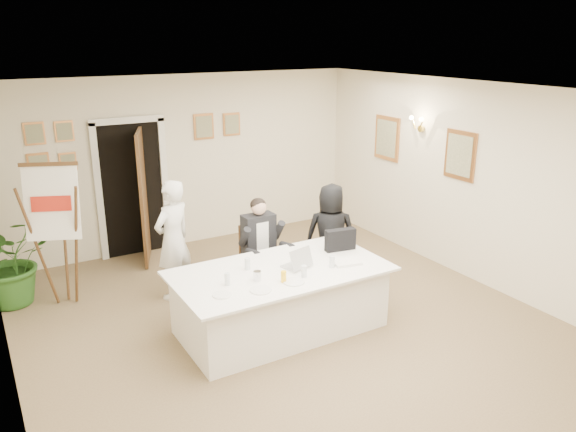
# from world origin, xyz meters

# --- Properties ---
(floor) EXTENTS (7.00, 7.00, 0.00)m
(floor) POSITION_xyz_m (0.00, 0.00, 0.00)
(floor) COLOR brown
(floor) RESTS_ON ground
(ceiling) EXTENTS (6.00, 7.00, 0.02)m
(ceiling) POSITION_xyz_m (0.00, 0.00, 2.80)
(ceiling) COLOR white
(ceiling) RESTS_ON wall_back
(wall_back) EXTENTS (6.00, 0.10, 2.80)m
(wall_back) POSITION_xyz_m (0.00, 3.50, 1.40)
(wall_back) COLOR beige
(wall_back) RESTS_ON floor
(wall_right) EXTENTS (0.10, 7.00, 2.80)m
(wall_right) POSITION_xyz_m (3.00, 0.00, 1.40)
(wall_right) COLOR beige
(wall_right) RESTS_ON floor
(doorway) EXTENTS (1.14, 0.86, 2.20)m
(doorway) POSITION_xyz_m (-0.88, 3.32, 1.04)
(doorway) COLOR black
(doorway) RESTS_ON floor
(pictures_back_wall) EXTENTS (3.40, 0.06, 0.80)m
(pictures_back_wall) POSITION_xyz_m (-0.80, 3.47, 1.85)
(pictures_back_wall) COLOR #C17B41
(pictures_back_wall) RESTS_ON wall_back
(pictures_right_wall) EXTENTS (0.06, 2.20, 0.80)m
(pictures_right_wall) POSITION_xyz_m (2.97, 1.20, 1.75)
(pictures_right_wall) COLOR #C17B41
(pictures_right_wall) RESTS_ON wall_right
(wall_sconce) EXTENTS (0.20, 0.30, 0.24)m
(wall_sconce) POSITION_xyz_m (2.90, 1.20, 2.10)
(wall_sconce) COLOR gold
(wall_sconce) RESTS_ON wall_right
(conference_table) EXTENTS (2.51, 1.34, 0.78)m
(conference_table) POSITION_xyz_m (-0.12, 0.11, 0.39)
(conference_table) COLOR white
(conference_table) RESTS_ON floor
(seated_man) EXTENTS (0.68, 0.72, 1.36)m
(seated_man) POSITION_xyz_m (0.13, 1.10, 0.68)
(seated_man) COLOR black
(seated_man) RESTS_ON floor
(flip_chart) EXTENTS (0.67, 0.53, 1.87)m
(flip_chart) POSITION_xyz_m (-2.22, 2.10, 0.86)
(flip_chart) COLOR #3D2813
(flip_chart) RESTS_ON floor
(standing_man) EXTENTS (0.70, 0.61, 1.62)m
(standing_man) POSITION_xyz_m (-0.90, 1.60, 0.81)
(standing_man) COLOR white
(standing_man) RESTS_ON floor
(standing_woman) EXTENTS (0.85, 0.78, 1.45)m
(standing_woman) POSITION_xyz_m (1.13, 0.90, 0.73)
(standing_woman) COLOR black
(standing_woman) RESTS_ON floor
(potted_palm) EXTENTS (1.34, 1.27, 1.19)m
(potted_palm) POSITION_xyz_m (-2.80, 2.50, 0.59)
(potted_palm) COLOR #29591D
(potted_palm) RESTS_ON floor
(laptop) EXTENTS (0.39, 0.41, 0.28)m
(laptop) POSITION_xyz_m (0.09, 0.10, 0.91)
(laptop) COLOR #B7BABC
(laptop) RESTS_ON conference_table
(laptop_bag) EXTENTS (0.41, 0.17, 0.28)m
(laptop_bag) POSITION_xyz_m (0.84, 0.27, 0.91)
(laptop_bag) COLOR black
(laptop_bag) RESTS_ON conference_table
(paper_stack) EXTENTS (0.36, 0.28, 0.03)m
(paper_stack) POSITION_xyz_m (0.65, -0.13, 0.79)
(paper_stack) COLOR white
(paper_stack) RESTS_ON conference_table
(plate_left) EXTENTS (0.22, 0.22, 0.01)m
(plate_left) POSITION_xyz_m (-0.99, -0.18, 0.78)
(plate_left) COLOR white
(plate_left) RESTS_ON conference_table
(plate_mid) EXTENTS (0.25, 0.25, 0.01)m
(plate_mid) POSITION_xyz_m (-0.59, -0.28, 0.78)
(plate_mid) COLOR white
(plate_mid) RESTS_ON conference_table
(plate_near) EXTENTS (0.29, 0.29, 0.01)m
(plate_near) POSITION_xyz_m (-0.17, -0.28, 0.78)
(plate_near) COLOR white
(plate_near) RESTS_ON conference_table
(glass_a) EXTENTS (0.06, 0.06, 0.14)m
(glass_a) POSITION_xyz_m (-0.83, 0.03, 0.84)
(glass_a) COLOR silver
(glass_a) RESTS_ON conference_table
(glass_b) EXTENTS (0.07, 0.07, 0.14)m
(glass_b) POSITION_xyz_m (0.00, -0.21, 0.84)
(glass_b) COLOR silver
(glass_b) RESTS_ON conference_table
(glass_c) EXTENTS (0.09, 0.09, 0.14)m
(glass_c) POSITION_xyz_m (0.43, -0.14, 0.84)
(glass_c) COLOR silver
(glass_c) RESTS_ON conference_table
(glass_d) EXTENTS (0.07, 0.07, 0.14)m
(glass_d) POSITION_xyz_m (-0.45, 0.31, 0.84)
(glass_d) COLOR silver
(glass_d) RESTS_ON conference_table
(oj_glass) EXTENTS (0.07, 0.07, 0.13)m
(oj_glass) POSITION_xyz_m (-0.26, -0.21, 0.84)
(oj_glass) COLOR yellow
(oj_glass) RESTS_ON conference_table
(steel_jug) EXTENTS (0.10, 0.10, 0.11)m
(steel_jug) POSITION_xyz_m (-0.49, -0.02, 0.83)
(steel_jug) COLOR silver
(steel_jug) RESTS_ON conference_table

